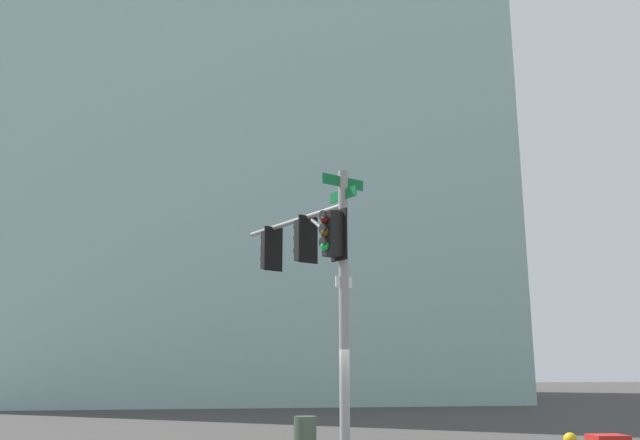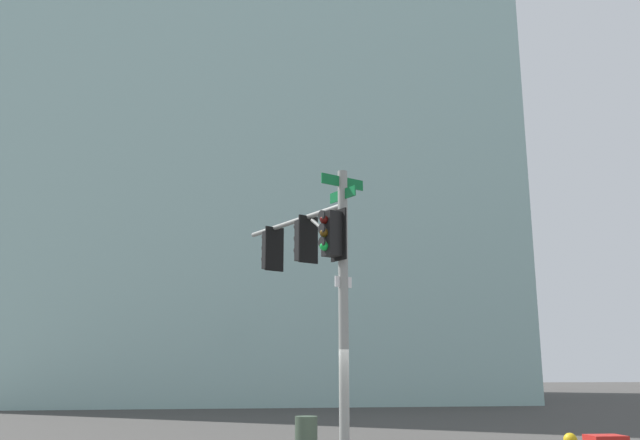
# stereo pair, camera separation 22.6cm
# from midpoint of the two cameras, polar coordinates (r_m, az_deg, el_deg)

# --- Properties ---
(signal_pole_assembly) EXTENTS (4.18, 2.37, 6.51)m
(signal_pole_assembly) POSITION_cam_midpoint_polar(r_m,az_deg,el_deg) (15.63, -0.05, -3.68)
(signal_pole_assembly) COLOR gray
(signal_pole_assembly) RESTS_ON ground_plane
(litter_bin) EXTENTS (0.56, 0.56, 0.95)m
(litter_bin) POSITION_cam_midpoint_polar(r_m,az_deg,el_deg) (17.23, -0.80, -18.03)
(litter_bin) COLOR #384738
(litter_bin) RESTS_ON ground_plane
(building_brick_nearside) EXTENTS (24.66, 14.48, 50.18)m
(building_brick_nearside) POSITION_cam_midpoint_polar(r_m,az_deg,el_deg) (55.88, -7.64, 11.69)
(building_brick_nearside) COLOR #4C3328
(building_brick_nearside) RESTS_ON ground_plane
(building_brick_midblock) EXTENTS (19.48, 14.81, 36.73)m
(building_brick_midblock) POSITION_cam_midpoint_polar(r_m,az_deg,el_deg) (58.64, 2.72, 3.38)
(building_brick_midblock) COLOR brown
(building_brick_midblock) RESTS_ON ground_plane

